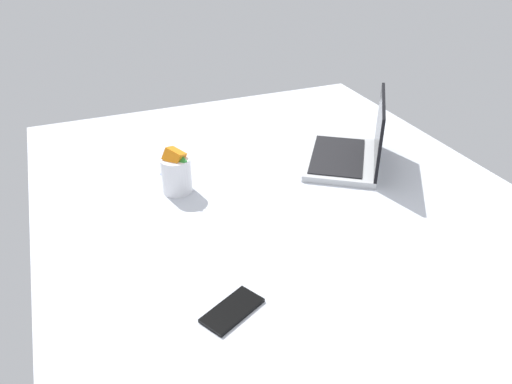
# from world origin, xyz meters

# --- Properties ---
(bed_mattress) EXTENTS (1.80, 1.40, 0.18)m
(bed_mattress) POSITION_xyz_m (0.00, 0.00, 0.09)
(bed_mattress) COLOR #B7BCC6
(bed_mattress) RESTS_ON ground
(laptop) EXTENTS (0.40, 0.38, 0.23)m
(laptop) POSITION_xyz_m (-0.17, 0.31, 0.22)
(laptop) COLOR #B7BABC
(laptop) RESTS_ON bed_mattress
(snack_cup) EXTENTS (0.10, 0.09, 0.15)m
(snack_cup) POSITION_xyz_m (-0.21, -0.28, 0.24)
(snack_cup) COLOR silver
(snack_cup) RESTS_ON bed_mattress
(cell_phone) EXTENTS (0.13, 0.16, 0.01)m
(cell_phone) POSITION_xyz_m (0.34, -0.30, 0.18)
(cell_phone) COLOR black
(cell_phone) RESTS_ON bed_mattress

